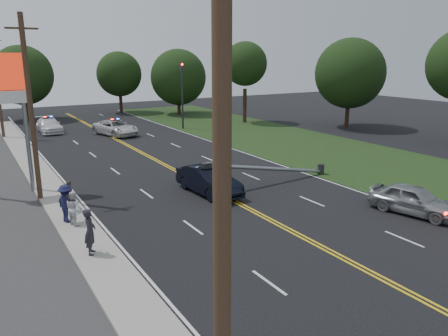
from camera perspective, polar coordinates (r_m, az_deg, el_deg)
ground at (r=19.72m, az=11.13°, el=-9.32°), size 120.00×120.00×0.00m
sidewalk at (r=24.83m, az=-20.31°, el=-4.76°), size 1.80×70.00×0.12m
grass_verge at (r=35.60m, az=16.66°, el=1.15°), size 12.00×80.00×0.01m
centerline_yellow at (r=27.44m, az=-2.88°, el=-2.14°), size 0.36×80.00×0.00m
traffic_signal at (r=48.03m, az=-5.49°, el=10.11°), size 0.28×0.41×7.05m
fallen_streetlight at (r=27.77m, az=6.70°, el=-0.07°), size 9.36×0.44×1.91m
utility_pole_near at (r=6.70m, az=-0.25°, el=-10.23°), size 1.60×0.28×10.00m
utility_pole_mid at (r=25.58m, az=-23.94°, el=7.03°), size 1.60×0.28×10.00m
tree_6 at (r=59.61m, az=-24.82°, el=10.93°), size 7.23×7.23×9.09m
tree_7 at (r=63.17m, az=-13.53°, el=11.84°), size 6.12×6.12×8.38m
tree_8 at (r=60.34m, az=-5.99°, el=11.71°), size 7.45×7.45×8.69m
tree_9 at (r=52.40m, az=2.79°, el=13.41°), size 5.12×5.12×9.44m
tree_13 at (r=50.42m, az=16.14°, el=11.78°), size 7.57×7.57×9.71m
crashed_sedan at (r=25.46m, az=-2.02°, el=-1.59°), size 2.05×5.03×1.62m
waiting_sedan at (r=24.26m, az=23.52°, el=-3.80°), size 2.77×4.71×1.50m
emergency_a at (r=45.51m, az=-13.97°, el=5.12°), size 3.94×5.92×1.51m
emergency_b at (r=49.36m, az=-21.89°, el=5.21°), size 2.12×5.18×1.50m
bystander_a at (r=18.35m, az=-17.10°, el=-7.94°), size 0.67×0.81×1.90m
bystander_b at (r=21.71m, az=-19.03°, el=-4.96°), size 0.84×0.95×1.62m
bystander_c at (r=22.13m, az=-19.93°, el=-4.37°), size 1.05×1.35×1.85m
bystander_d at (r=23.66m, az=-19.54°, el=-3.43°), size 0.80×1.02×1.61m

